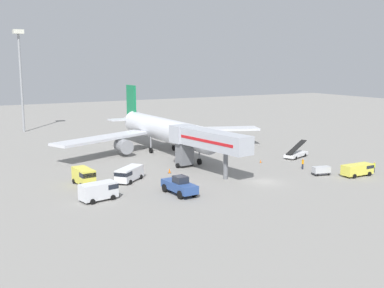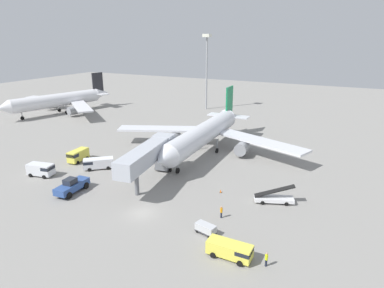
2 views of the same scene
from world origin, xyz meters
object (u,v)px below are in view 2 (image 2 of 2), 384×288
at_px(apron_light_mast, 207,58).
at_px(ground_crew_worker_midground, 221,212).
at_px(service_van_outer_left, 78,155).
at_px(baggage_cart_near_left, 206,228).
at_px(ground_crew_worker_foreground, 266,259).
at_px(airplane_at_gate, 206,133).
at_px(service_van_rear_left, 41,169).
at_px(service_van_near_center, 98,163).
at_px(belt_loader_truck, 274,198).
at_px(airplane_background, 60,100).
at_px(safety_cone_alpha, 136,170).
at_px(service_van_outer_right, 231,249).
at_px(jet_bridge, 150,154).
at_px(safety_cone_bravo, 221,191).
at_px(pushback_tug, 72,186).

bearing_deg(apron_light_mast, ground_crew_worker_midground, -63.95).
bearing_deg(service_van_outer_left, baggage_cart_near_left, -19.42).
bearing_deg(ground_crew_worker_foreground, airplane_at_gate, 124.49).
xyz_separation_m(service_van_rear_left, service_van_outer_left, (0.47, 8.36, 0.06)).
distance_m(service_van_near_center, baggage_cart_near_left, 29.44).
bearing_deg(apron_light_mast, service_van_outer_left, -91.78).
bearing_deg(belt_loader_truck, airplane_at_gate, 138.93).
bearing_deg(ground_crew_worker_foreground, service_van_outer_left, 160.87).
bearing_deg(airplane_at_gate, service_van_outer_left, -140.59).
xyz_separation_m(ground_crew_worker_midground, airplane_background, (-72.16, 38.26, 3.33)).
distance_m(service_van_outer_left, safety_cone_alpha, 13.86).
distance_m(baggage_cart_near_left, safety_cone_alpha, 23.54).
bearing_deg(service_van_outer_right, safety_cone_alpha, 147.39).
bearing_deg(service_van_outer_left, ground_crew_worker_midground, -12.21).
distance_m(jet_bridge, service_van_outer_right, 23.91).
xyz_separation_m(ground_crew_worker_midground, apron_light_mast, (-32.22, 65.93, 16.46)).
xyz_separation_m(belt_loader_truck, airplane_background, (-77.59, 30.47, 3.53)).
xyz_separation_m(airplane_at_gate, airplane_background, (-58.69, 13.99, -0.04)).
height_order(baggage_cart_near_left, safety_cone_bravo, baggage_cart_near_left).
distance_m(airplane_at_gate, apron_light_mast, 47.52).
bearing_deg(service_van_rear_left, pushback_tug, -14.04).
bearing_deg(service_van_near_center, airplane_background, 144.14).
height_order(service_van_outer_left, ground_crew_worker_foreground, service_van_outer_left).
bearing_deg(apron_light_mast, safety_cone_bravo, -63.53).
relative_size(jet_bridge, service_van_near_center, 3.11).
bearing_deg(apron_light_mast, airplane_at_gate, -65.76).
xyz_separation_m(service_van_near_center, airplane_background, (-44.41, 32.10, 3.10)).
bearing_deg(safety_cone_bravo, safety_cone_alpha, 177.50).
distance_m(ground_crew_worker_foreground, ground_crew_worker_midground, 10.97).
bearing_deg(service_van_near_center, ground_crew_worker_midground, -12.52).
relative_size(airplane_at_gate, baggage_cart_near_left, 15.23).
bearing_deg(airplane_background, service_van_outer_left, -39.02).
bearing_deg(ground_crew_worker_foreground, jet_bridge, 151.37).
height_order(pushback_tug, service_van_near_center, pushback_tug).
height_order(safety_cone_alpha, safety_cone_bravo, safety_cone_alpha).
height_order(airplane_at_gate, apron_light_mast, apron_light_mast).
bearing_deg(airplane_at_gate, service_van_outer_right, -61.00).
relative_size(safety_cone_alpha, airplane_background, 0.02).
bearing_deg(service_van_outer_left, safety_cone_alpha, 2.63).
bearing_deg(service_van_outer_right, baggage_cart_near_left, 145.46).
bearing_deg(pushback_tug, service_van_rear_left, 165.96).
relative_size(belt_loader_truck, service_van_rear_left, 1.24).
bearing_deg(ground_crew_worker_midground, jet_bridge, 160.08).
distance_m(belt_loader_truck, service_van_outer_left, 39.48).
bearing_deg(service_van_rear_left, airplane_at_gate, 50.21).
distance_m(jet_bridge, ground_crew_worker_foreground, 27.12).
relative_size(airplane_at_gate, service_van_outer_right, 8.49).
xyz_separation_m(service_van_outer_left, baggage_cart_near_left, (33.73, -11.89, -0.59)).
bearing_deg(baggage_cart_near_left, apron_light_mast, 114.37).
bearing_deg(jet_bridge, airplane_background, 150.08).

